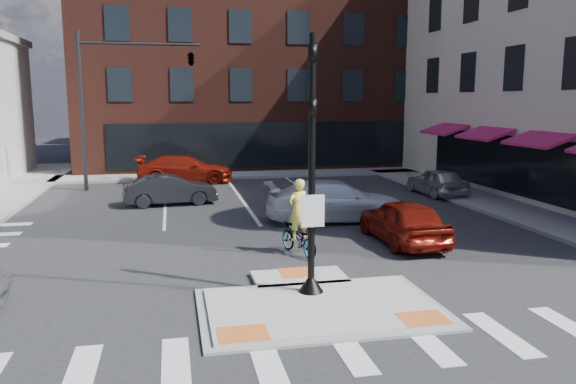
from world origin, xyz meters
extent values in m
plane|color=#28282B|center=(0.00, 0.00, 0.00)|extent=(120.00, 120.00, 0.00)
cube|color=gray|center=(0.00, -0.50, 0.03)|extent=(5.40, 3.60, 0.06)
cube|color=#A8A8A3|center=(0.00, -0.50, 0.06)|extent=(5.00, 3.20, 0.12)
cube|color=#A8A8A3|center=(0.00, 1.60, 0.06)|extent=(2.40, 1.40, 0.12)
cube|color=orange|center=(-1.90, -1.70, 0.12)|extent=(1.00, 0.80, 0.01)
cube|color=orange|center=(1.90, -1.70, 0.12)|extent=(1.00, 0.80, 0.01)
cube|color=orange|center=(0.00, 1.90, 0.12)|extent=(0.90, 0.90, 0.01)
cube|color=gray|center=(-11.00, 20.00, 0.07)|extent=(3.00, 20.00, 0.15)
cube|color=gray|center=(10.80, 10.00, 0.07)|extent=(3.00, 24.00, 0.15)
cube|color=gray|center=(3.00, 22.00, 0.07)|extent=(26.00, 3.00, 0.15)
cube|color=#4A1F17|center=(3.00, 32.00, 7.50)|extent=(24.00, 18.00, 15.00)
cube|color=black|center=(3.00, 23.00, 1.80)|extent=(20.00, 0.12, 2.80)
cube|color=black|center=(12.00, 10.00, 1.70)|extent=(0.12, 16.00, 2.60)
cube|color=#D01B65|center=(11.30, 10.00, 3.05)|extent=(1.46, 3.00, 0.58)
cube|color=#D01B65|center=(11.30, 16.00, 3.05)|extent=(1.46, 3.00, 0.58)
cube|color=slate|center=(-4.00, 52.00, 5.00)|extent=(10.00, 12.00, 10.00)
cube|color=brown|center=(9.00, 54.00, 6.00)|extent=(12.00, 12.00, 12.00)
cone|color=black|center=(0.00, 0.40, 0.34)|extent=(0.60, 0.60, 0.45)
cylinder|color=black|center=(0.00, 0.40, 3.20)|extent=(0.16, 0.16, 5.80)
cube|color=white|center=(0.00, 0.28, 2.10)|extent=(0.55, 0.04, 0.75)
imported|color=black|center=(0.00, 0.40, 5.30)|extent=(0.18, 0.22, 1.10)
imported|color=black|center=(0.00, 0.40, 4.10)|extent=(0.18, 0.22, 1.10)
cylinder|color=black|center=(-7.50, 18.00, 4.00)|extent=(0.20, 0.20, 8.00)
cylinder|color=black|center=(-4.50, 18.00, 7.40)|extent=(6.00, 0.14, 0.14)
imported|color=black|center=(-2.00, 18.00, 6.80)|extent=(0.48, 2.24, 0.90)
imported|color=maroon|center=(4.17, 4.71, 0.74)|extent=(1.81, 4.35, 1.47)
imported|color=white|center=(2.97, 8.34, 0.78)|extent=(5.43, 2.32, 1.56)
imported|color=#242429|center=(-3.26, 13.12, 0.67)|extent=(4.21, 1.90, 1.34)
imported|color=silver|center=(9.50, 13.00, 0.67)|extent=(1.79, 4.03, 1.35)
imported|color=maroon|center=(-2.43, 19.82, 0.77)|extent=(5.47, 2.63, 1.54)
imported|color=#3F3F44|center=(0.51, 4.03, 0.49)|extent=(1.23, 1.96, 0.97)
imported|color=#F2EE55|center=(0.51, 4.03, 1.38)|extent=(0.79, 0.65, 1.86)
camera|label=1|loc=(-3.15, -12.02, 4.65)|focal=35.00mm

